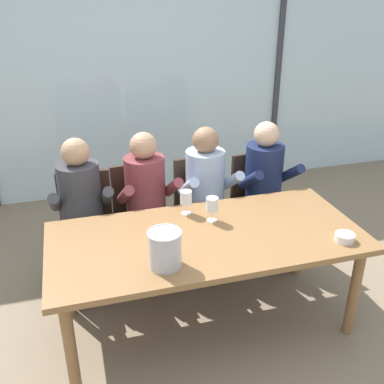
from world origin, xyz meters
name	(u,v)px	position (x,y,z in m)	size (l,w,h in m)	color
ground	(172,249)	(0.00, 1.00, 0.00)	(14.00, 14.00, 0.00)	#847056
window_glass_panel	(138,77)	(0.00, 2.42, 1.30)	(7.23, 0.03, 2.60)	silver
window_mullion_right	(278,70)	(1.63, 2.40, 1.30)	(0.06, 0.06, 2.60)	#38383D
hillside_vineyard	(103,63)	(0.00, 6.64, 0.81)	(13.23, 2.40, 1.62)	#568942
dining_table	(207,245)	(0.00, 0.00, 0.65)	(2.03, 0.93, 0.72)	olive
chair_near_curtain	(86,219)	(-0.73, 0.86, 0.50)	(0.47, 0.47, 0.87)	#332319
chair_left_of_center	(140,209)	(-0.29, 0.90, 0.50)	(0.48, 0.48, 0.87)	#332319
chair_center	(201,201)	(0.25, 0.91, 0.50)	(0.48, 0.48, 0.87)	#332319
chair_right_of_center	(258,195)	(0.76, 0.88, 0.50)	(0.50, 0.50, 0.87)	#332319
person_charcoal_jacket	(82,206)	(-0.75, 0.74, 0.68)	(0.46, 0.61, 1.19)	#38383D
person_maroon_top	(148,198)	(-0.24, 0.74, 0.68)	(0.49, 0.63, 1.19)	brown
person_pale_blue_shirt	(208,190)	(0.25, 0.74, 0.68)	(0.48, 0.63, 1.19)	#9EB2D1
person_navy_polo	(268,183)	(0.78, 0.74, 0.68)	(0.48, 0.63, 1.19)	#192347
ice_bucket_primary	(165,249)	(-0.34, -0.26, 0.84)	(0.20, 0.20, 0.23)	#B7B7BC
tasting_bowl	(345,237)	(0.81, -0.31, 0.75)	(0.12, 0.12, 0.05)	silver
wine_glass_by_left_taster	(212,205)	(0.09, 0.17, 0.84)	(0.08, 0.08, 0.17)	silver
wine_glass_near_bucket	(186,198)	(-0.05, 0.33, 0.84)	(0.08, 0.08, 0.17)	silver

